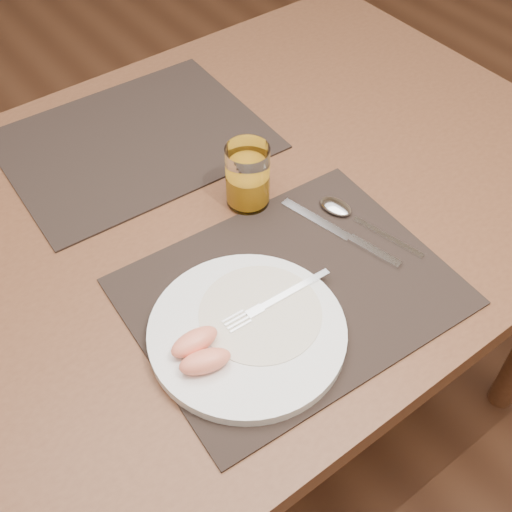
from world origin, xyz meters
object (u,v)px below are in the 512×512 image
(plate, at_px, (247,332))
(fork, at_px, (269,304))
(placemat_near, at_px, (291,292))
(knife, at_px, (349,238))
(juice_glass, at_px, (248,179))
(spoon, at_px, (343,211))
(placemat_far, at_px, (134,141))
(table, at_px, (205,245))

(plate, distance_m, fork, 0.05)
(fork, bearing_deg, placemat_near, 12.52)
(placemat_near, distance_m, knife, 0.14)
(fork, relative_size, knife, 0.80)
(plate, relative_size, juice_glass, 2.52)
(spoon, xyz_separation_m, juice_glass, (-0.10, 0.12, 0.04))
(placemat_near, distance_m, plate, 0.10)
(plate, relative_size, fork, 1.54)
(spoon, distance_m, juice_glass, 0.16)
(placemat_near, bearing_deg, placemat_far, 91.00)
(placemat_far, xyz_separation_m, knife, (0.14, -0.41, 0.00))
(placemat_far, distance_m, knife, 0.44)
(placemat_far, distance_m, fork, 0.45)
(spoon, bearing_deg, table, 140.17)
(fork, xyz_separation_m, juice_glass, (0.11, 0.20, 0.03))
(placemat_far, height_order, fork, fork)
(placemat_far, bearing_deg, knife, -70.77)
(placemat_far, xyz_separation_m, juice_glass, (0.07, -0.25, 0.05))
(placemat_near, xyz_separation_m, plate, (-0.10, -0.03, 0.01))
(knife, xyz_separation_m, juice_glass, (-0.07, 0.16, 0.04))
(fork, bearing_deg, placemat_far, 84.92)
(placemat_near, relative_size, juice_glass, 4.20)
(plate, distance_m, spoon, 0.28)
(placemat_near, xyz_separation_m, spoon, (0.17, 0.07, 0.01))
(plate, relative_size, knife, 1.24)
(plate, distance_m, juice_glass, 0.27)
(placemat_far, bearing_deg, placemat_near, -89.00)
(placemat_near, relative_size, plate, 1.67)
(table, distance_m, juice_glass, 0.16)
(juice_glass, bearing_deg, placemat_near, -108.37)
(table, distance_m, spoon, 0.25)
(table, relative_size, plate, 5.19)
(knife, bearing_deg, fork, -169.09)
(placemat_near, height_order, spoon, spoon)
(table, bearing_deg, placemat_far, 89.78)
(spoon, bearing_deg, knife, -122.05)
(table, height_order, knife, knife)
(knife, height_order, spoon, spoon)
(table, relative_size, placemat_near, 3.11)
(plate, distance_m, knife, 0.24)
(spoon, bearing_deg, juice_glass, 131.92)
(plate, height_order, knife, plate)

